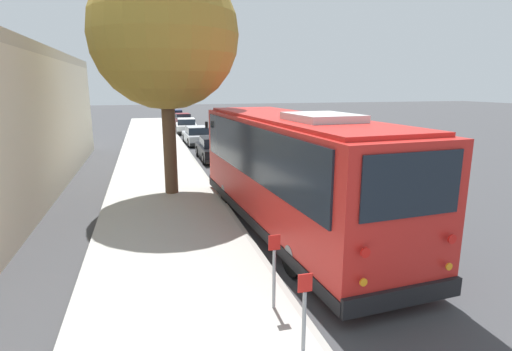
% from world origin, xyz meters
% --- Properties ---
extents(ground_plane, '(160.00, 160.00, 0.00)m').
position_xyz_m(ground_plane, '(0.00, 0.00, 0.00)').
color(ground_plane, '#3D3D3F').
extents(sidewalk_slab, '(80.00, 4.00, 0.15)m').
position_xyz_m(sidewalk_slab, '(0.00, 4.07, 0.07)').
color(sidewalk_slab, '#B2AFA8').
rests_on(sidewalk_slab, ground).
extents(curb_strip, '(80.00, 0.14, 0.15)m').
position_xyz_m(curb_strip, '(0.00, 2.00, 0.07)').
color(curb_strip, '#9D9A94').
rests_on(curb_strip, ground).
extents(shuttle_bus, '(10.28, 3.34, 3.47)m').
position_xyz_m(shuttle_bus, '(-1.37, 0.57, 1.86)').
color(shuttle_bus, red).
rests_on(shuttle_bus, ground).
extents(parked_sedan_black, '(4.14, 1.78, 1.30)m').
position_xyz_m(parked_sedan_black, '(10.29, 0.79, 0.60)').
color(parked_sedan_black, black).
rests_on(parked_sedan_black, ground).
extents(parked_sedan_silver, '(4.32, 1.80, 1.27)m').
position_xyz_m(parked_sedan_silver, '(16.84, 0.96, 0.58)').
color(parked_sedan_silver, '#A8AAAF').
rests_on(parked_sedan_silver, ground).
extents(parked_sedan_white, '(4.54, 2.07, 1.29)m').
position_xyz_m(parked_sedan_white, '(24.03, 0.98, 0.60)').
color(parked_sedan_white, silver).
rests_on(parked_sedan_white, ground).
extents(parked_sedan_maroon, '(4.50, 1.95, 1.28)m').
position_xyz_m(parked_sedan_maroon, '(30.84, 0.70, 0.59)').
color(parked_sedan_maroon, maroon).
rests_on(parked_sedan_maroon, ground).
extents(parked_sedan_navy, '(4.59, 1.87, 1.28)m').
position_xyz_m(parked_sedan_navy, '(37.24, 0.86, 0.59)').
color(parked_sedan_navy, '#19234C').
rests_on(parked_sedan_navy, ground).
extents(street_tree, '(5.20, 5.20, 9.10)m').
position_xyz_m(street_tree, '(3.28, 3.66, 6.21)').
color(street_tree, brown).
rests_on(street_tree, sidewalk_slab).
extents(sign_post_near, '(0.06, 0.22, 1.35)m').
position_xyz_m(sign_post_near, '(-7.02, 2.43, 0.85)').
color(sign_post_near, gray).
rests_on(sign_post_near, sidewalk_slab).
extents(sign_post_far, '(0.06, 0.22, 1.41)m').
position_xyz_m(sign_post_far, '(-5.60, 2.43, 0.88)').
color(sign_post_far, gray).
rests_on(sign_post_far, sidewalk_slab).
extents(lane_stripe_mid, '(2.40, 0.14, 0.01)m').
position_xyz_m(lane_stripe_mid, '(-2.43, -2.58, 0.00)').
color(lane_stripe_mid, silver).
rests_on(lane_stripe_mid, ground).
extents(lane_stripe_ahead, '(2.40, 0.14, 0.01)m').
position_xyz_m(lane_stripe_ahead, '(3.57, -2.58, 0.00)').
color(lane_stripe_ahead, silver).
rests_on(lane_stripe_ahead, ground).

